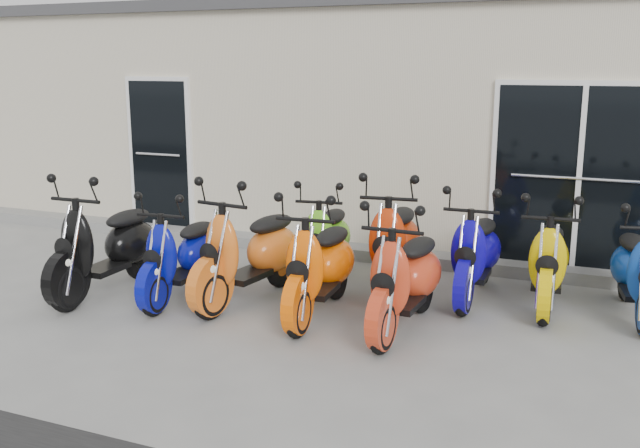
# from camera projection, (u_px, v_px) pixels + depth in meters

# --- Properties ---
(ground) EXTENTS (80.00, 80.00, 0.00)m
(ground) POSITION_uv_depth(u_px,v_px,m) (298.00, 304.00, 7.54)
(ground) COLOR gray
(ground) RESTS_ON ground
(building) EXTENTS (14.00, 6.00, 3.20)m
(building) POSITION_uv_depth(u_px,v_px,m) (427.00, 118.00, 11.87)
(building) COLOR beige
(building) RESTS_ON ground
(roof_cap) EXTENTS (14.20, 6.20, 0.16)m
(roof_cap) POSITION_uv_depth(u_px,v_px,m) (430.00, 14.00, 11.50)
(roof_cap) COLOR #3F3F42
(roof_cap) RESTS_ON building
(front_step) EXTENTS (14.00, 0.40, 0.15)m
(front_step) POSITION_uv_depth(u_px,v_px,m) (362.00, 252.00, 9.34)
(front_step) COLOR gray
(front_step) RESTS_ON ground
(door_left) EXTENTS (1.07, 0.08, 2.22)m
(door_left) POSITION_uv_depth(u_px,v_px,m) (160.00, 150.00, 10.42)
(door_left) COLOR black
(door_left) RESTS_ON front_step
(door_right) EXTENTS (2.02, 0.08, 2.22)m
(door_right) POSITION_uv_depth(u_px,v_px,m) (580.00, 173.00, 8.23)
(door_right) COLOR black
(door_right) RESTS_ON front_step
(scooter_front_black) EXTENTS (0.71, 1.90, 1.40)m
(scooter_front_black) POSITION_uv_depth(u_px,v_px,m) (105.00, 232.00, 7.76)
(scooter_front_black) COLOR black
(scooter_front_black) RESTS_ON ground
(scooter_front_blue) EXTENTS (0.73, 1.71, 1.24)m
(scooter_front_blue) POSITION_uv_depth(u_px,v_px,m) (181.00, 243.00, 7.60)
(scooter_front_blue) COLOR #080F98
(scooter_front_blue) RESTS_ON ground
(scooter_front_orange_a) EXTENTS (0.96, 1.97, 1.40)m
(scooter_front_orange_a) POSITION_uv_depth(u_px,v_px,m) (249.00, 238.00, 7.49)
(scooter_front_orange_a) COLOR orange
(scooter_front_orange_a) RESTS_ON ground
(scooter_front_orange_b) EXTENTS (0.77, 1.84, 1.33)m
(scooter_front_orange_b) POSITION_uv_depth(u_px,v_px,m) (320.00, 252.00, 7.06)
(scooter_front_orange_b) COLOR #FF5F05
(scooter_front_orange_b) RESTS_ON ground
(scooter_front_red) EXTENTS (0.73, 1.82, 1.32)m
(scooter_front_red) POSITION_uv_depth(u_px,v_px,m) (406.00, 264.00, 6.66)
(scooter_front_red) COLOR red
(scooter_front_red) RESTS_ON ground
(scooter_back_green) EXTENTS (0.86, 1.75, 1.24)m
(scooter_back_green) POSITION_uv_depth(u_px,v_px,m) (327.00, 228.00, 8.30)
(scooter_back_green) COLOR #5FC01E
(scooter_back_green) RESTS_ON ground
(scooter_back_red) EXTENTS (0.91, 1.96, 1.40)m
(scooter_back_red) POSITION_uv_depth(u_px,v_px,m) (395.00, 230.00, 7.86)
(scooter_back_red) COLOR red
(scooter_back_red) RESTS_ON ground
(scooter_back_blue) EXTENTS (0.65, 1.76, 1.30)m
(scooter_back_blue) POSITION_uv_depth(u_px,v_px,m) (476.00, 241.00, 7.60)
(scooter_back_blue) COLOR #0E0499
(scooter_back_blue) RESTS_ON ground
(scooter_back_yellow) EXTENTS (0.73, 1.76, 1.27)m
(scooter_back_yellow) POSITION_uv_depth(u_px,v_px,m) (549.00, 248.00, 7.33)
(scooter_back_yellow) COLOR #E2BC02
(scooter_back_yellow) RESTS_ON ground
(scooter_back_extra) EXTENTS (0.86, 1.75, 1.24)m
(scooter_back_extra) POSITION_uv_depth(u_px,v_px,m) (639.00, 258.00, 7.04)
(scooter_back_extra) COLOR #0D3997
(scooter_back_extra) RESTS_ON ground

